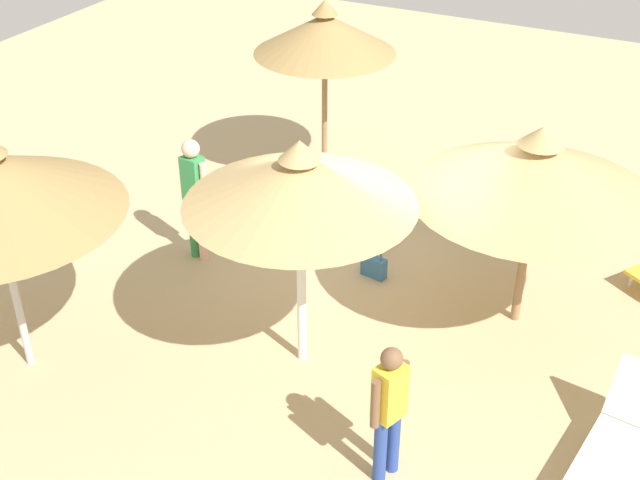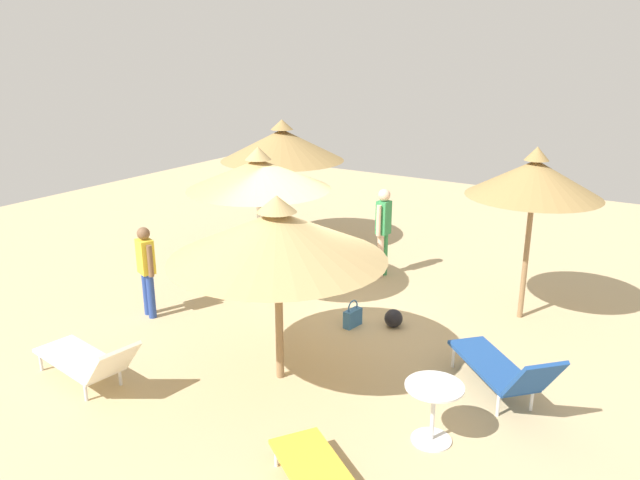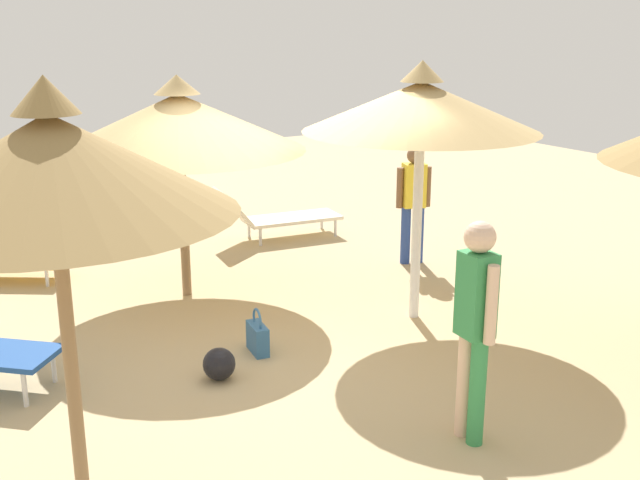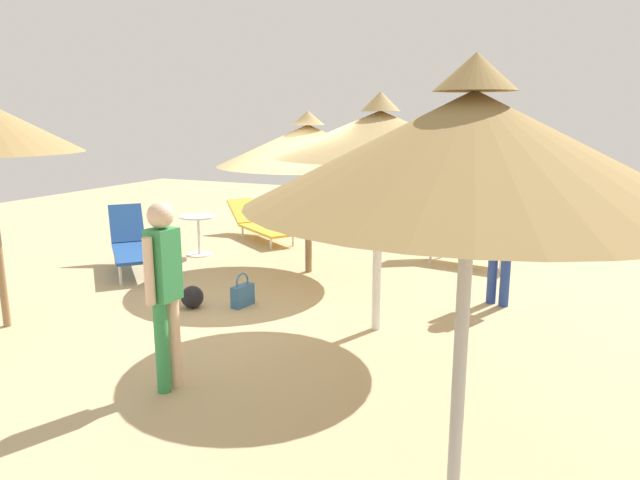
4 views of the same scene
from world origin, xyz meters
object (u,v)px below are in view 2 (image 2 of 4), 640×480
lounge_chair_far_left (88,360)px  person_standing_center (383,227)px  handbag (353,317)px  parasol_umbrella_far_right (282,145)px  person_standing_far_right (146,266)px  parasol_umbrella_near_left (534,178)px  side_table_round (433,403)px  parasol_umbrella_front (259,174)px  parasol_umbrella_edge (277,235)px  lounge_chair_back (504,369)px  beach_ball (394,318)px

lounge_chair_far_left → person_standing_center: (5.87, -1.47, 0.66)m
handbag → lounge_chair_far_left: bearing=148.8°
parasol_umbrella_far_right → person_standing_far_right: 4.61m
parasol_umbrella_near_left → lounge_chair_far_left: (-5.37, 4.37, -2.05)m
parasol_umbrella_near_left → handbag: parasol_umbrella_near_left is taller
lounge_chair_far_left → side_table_round: (1.33, -4.43, 0.14)m
parasol_umbrella_far_right → parasol_umbrella_front: (-2.79, -1.51, -0.02)m
parasol_umbrella_edge → lounge_chair_back: size_ratio=1.62×
lounge_chair_back → beach_ball: lounge_chair_back is taller
side_table_round → parasol_umbrella_edge: bearing=84.4°
person_standing_center → person_standing_far_right: person_standing_center is taller
parasol_umbrella_front → person_standing_center: 2.92m
parasol_umbrella_near_left → person_standing_center: size_ratio=1.63×
parasol_umbrella_edge → side_table_round: bearing=-95.6°
parasol_umbrella_edge → lounge_chair_back: bearing=-68.8°
parasol_umbrella_front → person_standing_center: parasol_umbrella_front is taller
parasol_umbrella_edge → lounge_chair_back: parasol_umbrella_edge is taller
lounge_chair_far_left → person_standing_far_right: person_standing_far_right is taller
lounge_chair_back → person_standing_far_right: size_ratio=1.14×
person_standing_far_right → beach_ball: person_standing_far_right is taller
parasol_umbrella_front → parasol_umbrella_edge: bearing=-137.2°
parasol_umbrella_edge → person_standing_far_right: bearing=81.6°
person_standing_far_right → lounge_chair_far_left: bearing=-153.3°
lounge_chair_back → person_standing_center: bearing=46.4°
parasol_umbrella_edge → lounge_chair_far_left: size_ratio=1.49×
handbag → beach_ball: handbag is taller
parasol_umbrella_far_right → side_table_round: 7.87m
parasol_umbrella_far_right → parasol_umbrella_near_left: 5.77m
parasol_umbrella_far_right → handbag: (-2.86, -3.44, -2.19)m
parasol_umbrella_near_left → parasol_umbrella_edge: parasol_umbrella_near_left is taller
parasol_umbrella_far_right → parasol_umbrella_front: parasol_umbrella_far_right is taller
person_standing_far_right → handbag: (1.50, -3.14, -0.74)m
beach_ball → side_table_round: bearing=-145.8°
parasol_umbrella_near_left → side_table_round: parasol_umbrella_near_left is taller
parasol_umbrella_far_right → side_table_round: (-5.05, -5.74, -1.85)m
parasol_umbrella_edge → side_table_round: (-0.23, -2.36, -1.57)m
parasol_umbrella_near_left → handbag: 3.68m
parasol_umbrella_front → person_standing_far_right: 2.45m
parasol_umbrella_near_left → beach_ball: parasol_umbrella_near_left is taller
parasol_umbrella_far_right → parasol_umbrella_front: 3.17m
parasol_umbrella_far_right → parasol_umbrella_edge: (-4.82, -3.39, -0.27)m
side_table_round → parasol_umbrella_front: bearing=61.9°
person_standing_far_right → side_table_round: bearing=-97.2°
lounge_chair_far_left → lounge_chair_back: (2.64, -4.86, 0.08)m
lounge_chair_far_left → beach_ball: bearing=-35.1°
lounge_chair_back → person_standing_center: 4.72m
lounge_chair_far_left → person_standing_far_right: size_ratio=1.23×
lounge_chair_back → handbag: lounge_chair_back is taller
side_table_round → person_standing_far_right: bearing=82.8°
person_standing_far_right → person_standing_center: bearing=-32.8°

